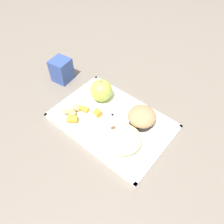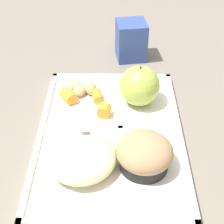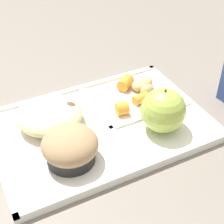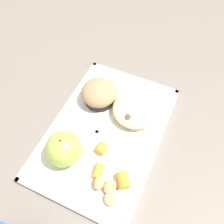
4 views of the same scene
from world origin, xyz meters
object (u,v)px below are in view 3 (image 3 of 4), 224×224
lunch_tray (101,127)px  bran_muffin (70,147)px  plastic_fork (31,130)px  green_apple (163,110)px

lunch_tray → bran_muffin: 0.10m
plastic_fork → bran_muffin: bearing=111.0°
plastic_fork → green_apple: bearing=154.8°
lunch_tray → green_apple: bearing=149.5°
lunch_tray → bran_muffin: (0.08, 0.06, 0.03)m
lunch_tray → plastic_fork: 0.13m
lunch_tray → plastic_fork: bearing=-20.5°
plastic_fork → lunch_tray: bearing=159.5°
bran_muffin → green_apple: bearing=180.0°
bran_muffin → plastic_fork: bran_muffin is taller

